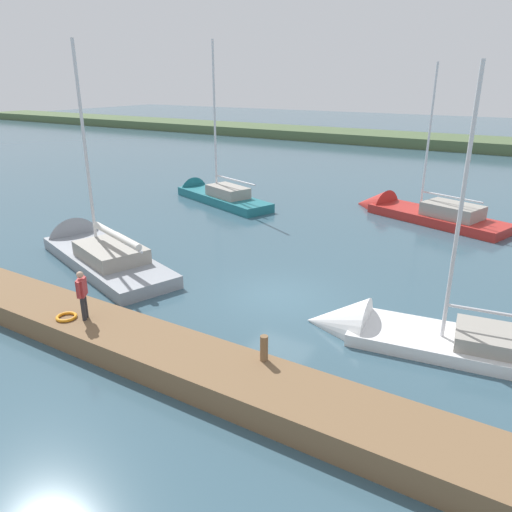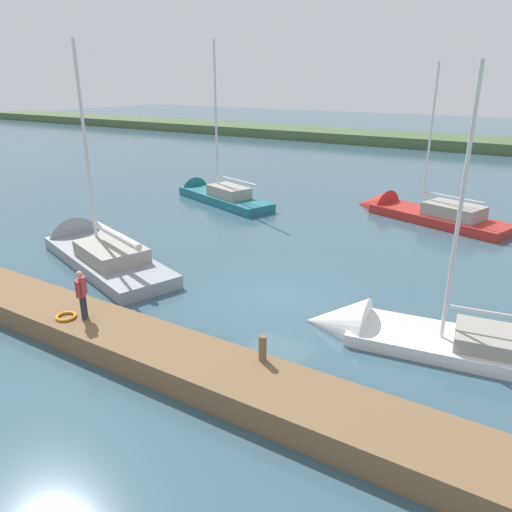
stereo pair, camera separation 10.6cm
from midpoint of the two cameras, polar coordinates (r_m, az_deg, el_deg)
ground_plane at (r=18.91m, az=2.34°, el=-4.74°), size 200.00×200.00×0.00m
far_shoreline at (r=63.65m, az=24.19°, el=11.33°), size 180.00×8.00×2.40m
dock_pier at (r=14.47m, az=-9.37°, el=-11.81°), size 24.34×2.15×0.74m
mooring_post_near at (r=13.37m, az=0.72°, el=-10.72°), size 0.22×0.22×0.74m
life_ring_buoy at (r=16.79m, az=-21.44°, el=-6.64°), size 0.66×0.66×0.10m
sailboat_mid_channel at (r=24.47m, az=-18.97°, el=0.52°), size 10.76×5.91×10.70m
sailboat_near_dock at (r=16.54m, az=17.64°, el=-9.14°), size 9.00×3.45×9.48m
sailboat_far_right at (r=31.06m, az=17.68°, el=4.70°), size 10.02×5.44×9.94m
sailboat_behind_pier at (r=34.03m, az=-5.35°, el=6.99°), size 9.76×5.26×11.11m
person_on_dock at (r=16.21m, az=-19.82°, el=-3.99°), size 0.42×0.54×1.62m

